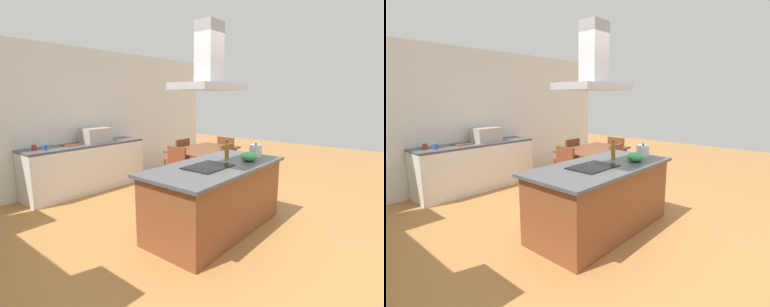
# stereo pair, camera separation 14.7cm
# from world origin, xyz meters

# --- Properties ---
(ground) EXTENTS (16.00, 16.00, 0.00)m
(ground) POSITION_xyz_m (0.00, 1.50, 0.00)
(ground) COLOR #AD753D
(wall_back) EXTENTS (7.20, 0.10, 2.70)m
(wall_back) POSITION_xyz_m (0.00, 3.25, 1.35)
(wall_back) COLOR white
(wall_back) RESTS_ON ground
(kitchen_island) EXTENTS (2.08, 1.01, 0.90)m
(kitchen_island) POSITION_xyz_m (0.00, 0.00, 0.45)
(kitchen_island) COLOR brown
(kitchen_island) RESTS_ON ground
(cooktop) EXTENTS (0.60, 0.44, 0.01)m
(cooktop) POSITION_xyz_m (-0.18, 0.00, 0.91)
(cooktop) COLOR black
(cooktop) RESTS_ON kitchen_island
(tea_kettle) EXTENTS (0.24, 0.19, 0.20)m
(tea_kettle) POSITION_xyz_m (0.82, -0.15, 0.99)
(tea_kettle) COLOR silver
(tea_kettle) RESTS_ON kitchen_island
(olive_oil_bottle) EXTENTS (0.06, 0.06, 0.26)m
(olive_oil_bottle) POSITION_xyz_m (0.41, 0.10, 1.01)
(olive_oil_bottle) COLOR olive
(olive_oil_bottle) RESTS_ON kitchen_island
(mixing_bowl) EXTENTS (0.23, 0.23, 0.13)m
(mixing_bowl) POSITION_xyz_m (0.46, -0.23, 0.96)
(mixing_bowl) COLOR #33934C
(mixing_bowl) RESTS_ON kitchen_island
(back_counter) EXTENTS (2.27, 0.62, 0.90)m
(back_counter) POSITION_xyz_m (-0.16, 2.88, 0.45)
(back_counter) COLOR white
(back_counter) RESTS_ON ground
(countertop_microwave) EXTENTS (0.50, 0.38, 0.28)m
(countertop_microwave) POSITION_xyz_m (0.07, 2.88, 1.04)
(countertop_microwave) COLOR #B2AFAA
(countertop_microwave) RESTS_ON back_counter
(coffee_mug_red) EXTENTS (0.08, 0.08, 0.09)m
(coffee_mug_red) POSITION_xyz_m (-1.06, 2.94, 0.95)
(coffee_mug_red) COLOR red
(coffee_mug_red) RESTS_ON back_counter
(coffee_mug_blue) EXTENTS (0.08, 0.08, 0.09)m
(coffee_mug_blue) POSITION_xyz_m (-0.94, 2.80, 0.95)
(coffee_mug_blue) COLOR #2D56B2
(coffee_mug_blue) RESTS_ON back_counter
(cutting_board) EXTENTS (0.34, 0.24, 0.02)m
(cutting_board) POSITION_xyz_m (-0.39, 2.93, 0.91)
(cutting_board) COLOR brown
(cutting_board) RESTS_ON back_counter
(dining_table) EXTENTS (1.40, 0.90, 0.75)m
(dining_table) POSITION_xyz_m (1.53, 1.36, 0.67)
(dining_table) COLOR brown
(dining_table) RESTS_ON ground
(chair_at_right_end) EXTENTS (0.42, 0.42, 0.89)m
(chair_at_right_end) POSITION_xyz_m (2.45, 1.36, 0.51)
(chair_at_right_end) COLOR red
(chair_at_right_end) RESTS_ON ground
(chair_facing_back_wall) EXTENTS (0.42, 0.42, 0.89)m
(chair_facing_back_wall) POSITION_xyz_m (1.53, 2.03, 0.51)
(chair_facing_back_wall) COLOR red
(chair_facing_back_wall) RESTS_ON ground
(chair_at_left_end) EXTENTS (0.42, 0.42, 0.89)m
(chair_at_left_end) POSITION_xyz_m (0.62, 1.36, 0.51)
(chair_at_left_end) COLOR red
(chair_at_left_end) RESTS_ON ground
(chair_facing_island) EXTENTS (0.42, 0.42, 0.89)m
(chair_facing_island) POSITION_xyz_m (1.53, 0.69, 0.51)
(chair_facing_island) COLOR red
(chair_facing_island) RESTS_ON ground
(range_hood) EXTENTS (0.90, 0.55, 0.78)m
(range_hood) POSITION_xyz_m (-0.18, 0.00, 2.10)
(range_hood) COLOR #ADADB2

